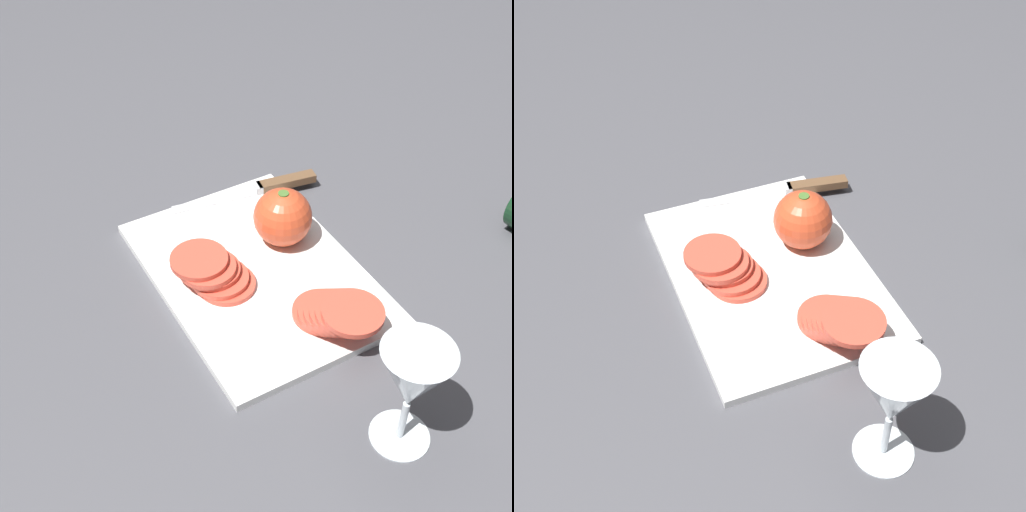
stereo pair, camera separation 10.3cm
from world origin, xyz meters
The scene contains 7 objects.
ground_plane centered at (0.00, 0.00, 0.00)m, with size 3.00×3.00×0.00m, color #4C4C51.
cutting_board centered at (-0.01, 0.00, 0.01)m, with size 0.39×0.28×0.01m.
wine_glass centered at (-0.34, -0.01, 0.11)m, with size 0.09×0.09×0.16m.
whole_tomato centered at (0.03, -0.07, 0.06)m, with size 0.09×0.09×0.09m.
knife centered at (0.15, -0.12, 0.02)m, with size 0.06×0.25×0.01m.
tomato_slice_stack_near centered at (0.00, 0.07, 0.03)m, with size 0.12×0.11×0.04m.
tomato_slice_stack_far centered at (-0.16, -0.04, 0.04)m, with size 0.14×0.09×0.05m.
Camera 2 is at (-0.72, 0.28, 0.75)m, focal length 50.00 mm.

